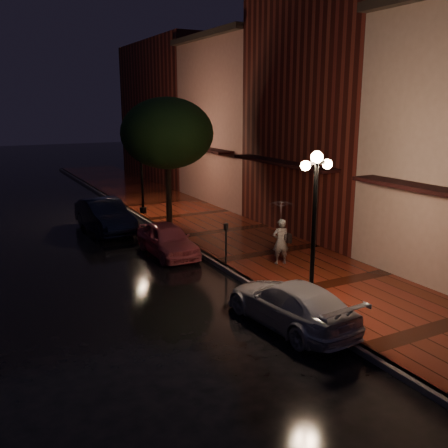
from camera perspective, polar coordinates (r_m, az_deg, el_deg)
ground at (r=17.98m, az=-0.86°, el=-4.68°), size 120.00×120.00×0.00m
sidewalk at (r=19.03m, az=5.19°, el=-3.45°), size 4.50×60.00×0.15m
curb at (r=17.95m, az=-0.86°, el=-4.45°), size 0.25×60.00×0.15m
storefront_mid at (r=22.67m, az=13.02°, el=12.91°), size 5.00×8.00×11.00m
storefront_far at (r=29.23m, az=2.46°, el=11.34°), size 5.00×8.00×9.00m
storefront_extra at (r=38.18m, az=-5.31°, el=12.56°), size 5.00×12.00×10.00m
streetlamp_near at (r=13.38m, az=10.26°, el=0.27°), size 0.96×0.36×4.31m
streetlamp_far at (r=25.71m, az=-9.41°, el=6.62°), size 0.96×0.36×4.31m
street_tree at (r=22.83m, az=-6.48°, el=10.01°), size 4.16×4.16×5.80m
pink_car at (r=19.06m, az=-6.49°, el=-1.75°), size 1.49×3.66×1.24m
navy_car at (r=23.07m, az=-13.48°, el=0.93°), size 1.83×4.52×1.46m
silver_car at (r=13.17m, az=7.59°, el=-9.03°), size 2.00×4.22×1.19m
woman_with_umbrella at (r=17.34m, az=6.55°, el=0.19°), size 0.94×0.96×2.26m
parking_meter at (r=17.38m, az=0.22°, el=-1.76°), size 0.16×0.13×1.46m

